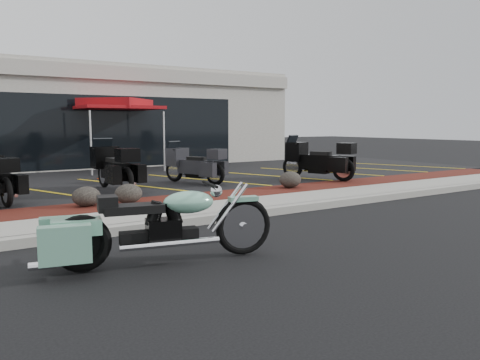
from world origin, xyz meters
TOP-DOWN VIEW (x-y plane):
  - ground at (0.00, 0.00)m, footprint 90.00×90.00m
  - curb at (0.00, 0.90)m, footprint 24.00×0.25m
  - sidewalk at (0.00, 1.60)m, footprint 24.00×1.20m
  - mulch_bed at (0.00, 2.80)m, footprint 24.00×1.20m
  - upper_lot at (0.00, 8.20)m, footprint 26.00×9.60m
  - dealership_building at (0.00, 14.47)m, footprint 18.00×8.16m
  - boulder_left at (-1.89, 2.90)m, footprint 0.55×0.46m
  - boulder_mid at (-1.08, 2.78)m, footprint 0.57×0.47m
  - boulder_right at (3.20, 2.86)m, footprint 0.59×0.49m
  - hero_cruiser at (-0.88, -1.20)m, footprint 3.03×1.33m
  - touring_black_mid at (-0.76, 5.54)m, footprint 0.92×2.22m
  - touring_grey at (1.28, 5.68)m, footprint 1.49×2.12m
  - touring_black_rear at (4.70, 4.61)m, footprint 1.66×2.39m
  - traffic_cone at (-0.22, 7.39)m, footprint 0.37×0.37m
  - popup_canopy at (1.03, 9.92)m, footprint 3.40×3.40m

SIDE VIEW (x-z plane):
  - ground at x=0.00m, z-range 0.00..0.00m
  - curb at x=0.00m, z-range 0.00..0.15m
  - sidewalk at x=0.00m, z-range 0.00..0.15m
  - upper_lot at x=0.00m, z-range 0.00..0.15m
  - mulch_bed at x=0.00m, z-range 0.00..0.16m
  - traffic_cone at x=-0.22m, z-range 0.15..0.55m
  - boulder_left at x=-1.89m, z-range 0.16..0.55m
  - boulder_mid at x=-1.08m, z-range 0.16..0.56m
  - boulder_right at x=3.20m, z-range 0.16..0.58m
  - hero_cruiser at x=-0.88m, z-range 0.00..1.04m
  - touring_grey at x=1.28m, z-range 0.15..1.30m
  - touring_black_mid at x=-0.76m, z-range 0.15..1.42m
  - touring_black_rear at x=4.70m, z-range 0.15..1.45m
  - dealership_building at x=0.00m, z-range 0.01..4.01m
  - popup_canopy at x=1.03m, z-range 1.16..3.66m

